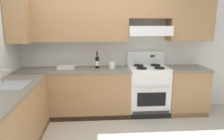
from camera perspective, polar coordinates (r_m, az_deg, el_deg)
wall_back at (r=4.24m, az=2.26°, el=8.74°), size 4.68×0.57×2.55m
counter_back_run at (r=4.12m, az=-1.84°, el=-5.94°), size 3.60×0.65×0.91m
counter_left_run at (r=3.18m, az=-26.01°, el=-12.63°), size 0.63×1.91×1.13m
stove at (r=4.24m, az=9.64°, el=-5.20°), size 0.76×0.62×1.20m
wine_bottle at (r=4.05m, az=-4.02°, el=2.29°), size 0.07×0.08×0.33m
bowl at (r=4.09m, az=-12.27°, el=0.60°), size 0.32×0.20×0.06m
paper_towel_roll at (r=4.04m, az=0.02°, el=1.40°), size 0.12×0.12×0.13m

